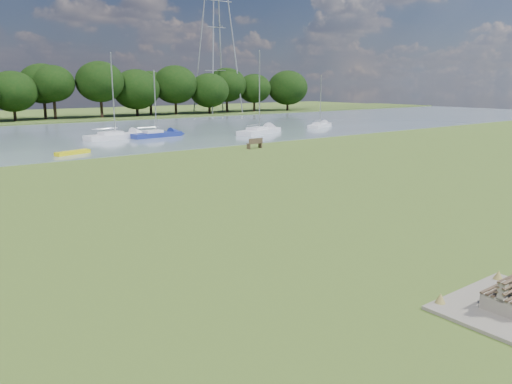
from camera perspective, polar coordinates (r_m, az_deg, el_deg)
ground at (r=25.17m, az=-2.51°, el=-2.20°), size 220.00×220.00×0.00m
river at (r=63.88m, az=-24.65°, el=5.56°), size 220.00×40.00×0.10m
riverbank_bench at (r=49.19m, az=-0.12°, el=5.59°), size 1.69×0.53×1.04m
kayak at (r=47.79m, az=-20.23°, el=4.26°), size 3.36×1.75×0.33m
pylon at (r=108.52m, az=-4.58°, el=21.02°), size 7.45×5.22×36.72m
sailboat_0 at (r=63.48m, az=0.35°, el=7.15°), size 7.87×4.85×10.20m
sailboat_5 at (r=73.40m, az=7.30°, el=7.69°), size 5.85×3.86×7.30m
sailboat_6 at (r=60.39m, az=-11.37°, el=6.64°), size 6.28×2.37×7.74m
sailboat_9 at (r=59.56m, az=-15.85°, el=6.36°), size 7.32×3.17×9.63m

